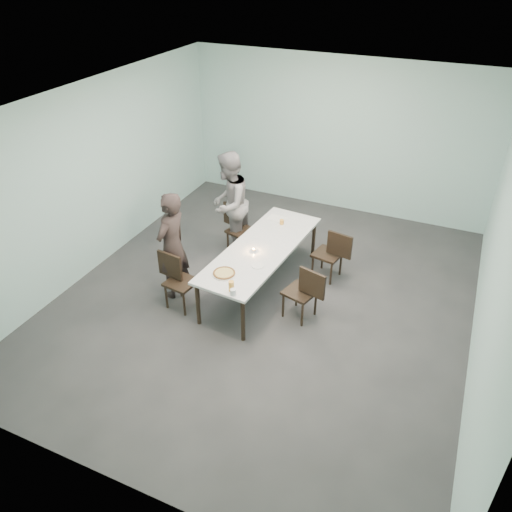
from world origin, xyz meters
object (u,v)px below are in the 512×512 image
at_px(side_plate, 258,266).
at_px(amber_tumbler, 282,222).
at_px(chair_near_right, 305,290).
at_px(tealight, 254,250).
at_px(chair_far_right, 332,252).
at_px(diner_far, 229,204).
at_px(beer_glass, 231,286).
at_px(chair_near_left, 177,277).
at_px(diner_near, 172,246).
at_px(water_tumbler, 233,292).
at_px(table, 261,251).
at_px(pizza, 224,273).
at_px(chair_far_left, 238,226).

relative_size(side_plate, amber_tumbler, 2.25).
relative_size(chair_near_right, tealight, 15.54).
height_order(chair_far_right, diner_far, diner_far).
bearing_deg(diner_far, beer_glass, 22.48).
height_order(chair_near_left, diner_near, diner_near).
bearing_deg(water_tumbler, table, 96.27).
height_order(beer_glass, amber_tumbler, beer_glass).
xyz_separation_m(diner_far, pizza, (0.78, -1.72, -0.14)).
bearing_deg(diner_far, pizza, 19.56).
xyz_separation_m(side_plate, tealight, (-0.21, 0.34, 0.02)).
bearing_deg(chair_near_right, diner_far, -19.34).
distance_m(table, water_tumbler, 1.27).
distance_m(water_tumbler, tealight, 1.12).
bearing_deg(chair_near_right, pizza, 37.57).
relative_size(diner_near, water_tumbler, 19.05).
distance_m(pizza, side_plate, 0.52).
bearing_deg(water_tumbler, chair_near_left, 162.65).
xyz_separation_m(chair_near_right, diner_far, (-1.84, 1.28, 0.41)).
relative_size(table, diner_near, 1.55).
xyz_separation_m(chair_near_left, side_plate, (1.13, 0.41, 0.25)).
distance_m(chair_near_right, water_tumbler, 1.13).
relative_size(chair_near_left, side_plate, 4.83).
bearing_deg(table, chair_near_right, -26.98).
bearing_deg(tealight, diner_near, -155.54).
height_order(table, chair_near_right, chair_near_right).
distance_m(diner_near, side_plate, 1.34).
bearing_deg(chair_near_left, side_plate, 27.62).
relative_size(chair_near_right, beer_glass, 5.80).
height_order(water_tumbler, amber_tumbler, water_tumbler).
xyz_separation_m(chair_near_left, tealight, (0.92, 0.75, 0.27)).
distance_m(diner_near, diner_far, 1.51).
xyz_separation_m(chair_near_right, chair_far_right, (0.06, 1.15, 0.00)).
bearing_deg(water_tumbler, amber_tumbler, 93.41).
bearing_deg(chair_far_right, chair_near_right, 97.89).
relative_size(beer_glass, tealight, 2.68).
xyz_separation_m(table, amber_tumbler, (0.01, 0.81, 0.10)).
height_order(beer_glass, tealight, beer_glass).
height_order(diner_near, tealight, diner_near).
relative_size(water_tumbler, tealight, 1.61).
relative_size(table, side_plate, 14.80).
relative_size(side_plate, beer_glass, 1.20).
xyz_separation_m(diner_near, beer_glass, (1.25, -0.52, -0.03)).
height_order(chair_near_left, chair_near_right, same).
relative_size(table, beer_glass, 17.76).
xyz_separation_m(chair_far_right, amber_tumbler, (-0.92, 0.10, 0.29)).
relative_size(chair_far_left, water_tumbler, 9.67).
bearing_deg(chair_near_right, side_plate, 19.30).
xyz_separation_m(beer_glass, water_tumbler, (0.06, -0.08, -0.03)).
xyz_separation_m(side_plate, beer_glass, (-0.08, -0.69, 0.07)).
bearing_deg(tealight, chair_near_right, -17.43).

